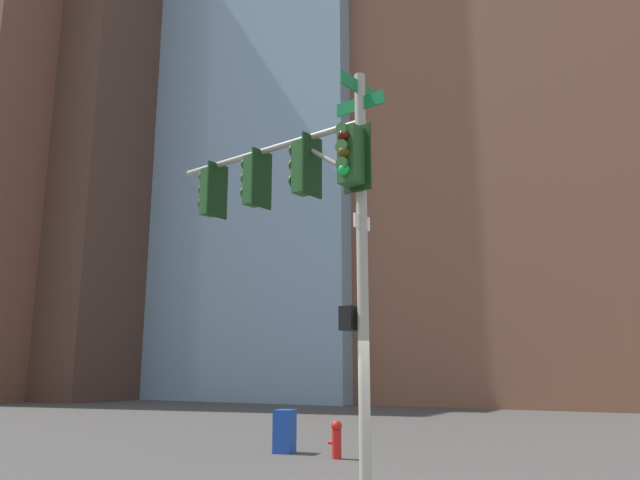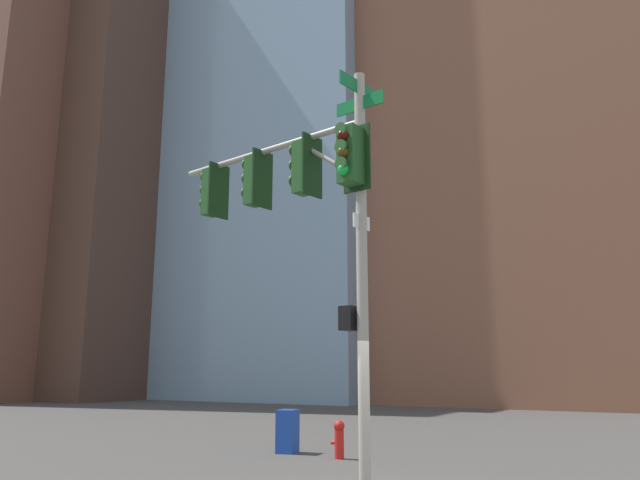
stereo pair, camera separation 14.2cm
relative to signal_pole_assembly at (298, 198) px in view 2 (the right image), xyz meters
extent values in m
cylinder|color=#9E998C|center=(-1.38, 0.19, -1.55)|extent=(0.19, 0.19, 7.17)
cylinder|color=#9E998C|center=(0.89, -0.20, 1.14)|extent=(4.55, 0.90, 0.12)
cylinder|color=#9E998C|center=(-0.56, 0.05, 0.69)|extent=(1.04, 0.26, 0.75)
cube|color=#0F6B33|center=(-1.38, 0.19, 1.79)|extent=(0.22, 1.13, 0.24)
cube|color=#0F6B33|center=(-1.38, 0.19, 1.49)|extent=(0.99, 0.20, 0.24)
cube|color=white|center=(-1.38, 0.19, -0.66)|extent=(0.11, 0.45, 0.24)
cube|color=#1E4C1E|center=(-0.12, -0.03, 0.58)|extent=(0.39, 0.39, 1.00)
cube|color=black|center=(-0.31, 0.00, 0.58)|extent=(0.13, 0.54, 1.16)
sphere|color=#470A07|center=(0.08, -0.06, 0.88)|extent=(0.20, 0.20, 0.20)
cylinder|color=#1E4C1E|center=(0.15, -0.08, 0.97)|extent=(0.08, 0.23, 0.23)
sphere|color=#F29E0C|center=(0.08, -0.06, 0.58)|extent=(0.20, 0.20, 0.20)
cylinder|color=#1E4C1E|center=(0.15, -0.08, 0.67)|extent=(0.08, 0.23, 0.23)
sphere|color=#0A3819|center=(0.08, -0.06, 0.28)|extent=(0.20, 0.20, 0.20)
cylinder|color=#1E4C1E|center=(0.15, -0.08, 0.37)|extent=(0.08, 0.23, 0.23)
cube|color=#1E4C1E|center=(1.14, -0.25, 0.58)|extent=(0.39, 0.39, 1.00)
cube|color=black|center=(0.95, -0.21, 0.58)|extent=(0.13, 0.54, 1.16)
sphere|color=red|center=(1.34, -0.28, 0.88)|extent=(0.20, 0.20, 0.20)
cylinder|color=#1E4C1E|center=(1.41, -0.29, 0.97)|extent=(0.08, 0.23, 0.23)
sphere|color=#4C330A|center=(1.34, -0.28, 0.58)|extent=(0.20, 0.20, 0.20)
cylinder|color=#1E4C1E|center=(1.41, -0.29, 0.67)|extent=(0.08, 0.23, 0.23)
sphere|color=#0A3819|center=(1.34, -0.28, 0.28)|extent=(0.20, 0.20, 0.20)
cylinder|color=#1E4C1E|center=(1.41, -0.29, 0.37)|extent=(0.08, 0.23, 0.23)
cube|color=#1E4C1E|center=(2.40, -0.47, 0.58)|extent=(0.39, 0.39, 1.00)
cube|color=black|center=(2.21, -0.43, 0.58)|extent=(0.13, 0.54, 1.16)
sphere|color=#470A07|center=(2.60, -0.50, 0.88)|extent=(0.20, 0.20, 0.20)
cylinder|color=#1E4C1E|center=(2.67, -0.51, 0.97)|extent=(0.08, 0.23, 0.23)
sphere|color=#4C330A|center=(2.60, -0.50, 0.58)|extent=(0.20, 0.20, 0.20)
cylinder|color=#1E4C1E|center=(2.67, -0.51, 0.67)|extent=(0.08, 0.23, 0.23)
sphere|color=green|center=(2.60, -0.50, 0.28)|extent=(0.20, 0.20, 0.20)
cylinder|color=#1E4C1E|center=(2.67, -0.51, 0.37)|extent=(0.08, 0.23, 0.23)
cube|color=#1E4C1E|center=(-1.33, 0.48, 0.44)|extent=(0.39, 0.39, 1.00)
cube|color=black|center=(-1.36, 0.29, 0.44)|extent=(0.54, 0.13, 1.16)
sphere|color=#470A07|center=(-1.29, 0.68, 0.74)|extent=(0.20, 0.20, 0.20)
cylinder|color=#1E4C1E|center=(-1.28, 0.75, 0.83)|extent=(0.23, 0.08, 0.23)
sphere|color=#4C330A|center=(-1.29, 0.68, 0.44)|extent=(0.20, 0.20, 0.20)
cylinder|color=#1E4C1E|center=(-1.28, 0.75, 0.53)|extent=(0.23, 0.08, 0.23)
sphere|color=green|center=(-1.29, 0.68, 0.14)|extent=(0.20, 0.20, 0.20)
cylinder|color=#1E4C1E|center=(-1.28, 0.75, 0.23)|extent=(0.23, 0.08, 0.23)
cube|color=black|center=(-1.14, 0.15, -2.26)|extent=(0.31, 0.40, 0.40)
cube|color=#EA5914|center=(-1.00, 0.12, -2.26)|extent=(0.06, 0.25, 0.28)
cylinder|color=red|center=(1.31, -4.09, -4.81)|extent=(0.22, 0.22, 0.65)
sphere|color=red|center=(1.31, -4.09, -4.39)|extent=(0.26, 0.26, 0.26)
cylinder|color=red|center=(1.47, -4.09, -4.78)|extent=(0.10, 0.09, 0.09)
cube|color=#193FA5|center=(2.94, -4.38, -4.61)|extent=(0.54, 0.63, 1.05)
cube|color=brown|center=(39.81, -21.91, 16.22)|extent=(18.17, 18.16, 42.72)
cube|color=brown|center=(2.83, -32.14, 10.10)|extent=(19.56, 15.36, 30.47)
cube|color=#7A99B2|center=(26.28, -40.02, 24.02)|extent=(31.30, 33.90, 58.31)
cube|color=#4C3328|center=(34.52, -25.72, 14.16)|extent=(16.25, 16.77, 38.60)
camera|label=1|loc=(-5.56, 9.32, -3.09)|focal=34.37mm
camera|label=2|loc=(-5.69, 9.26, -3.09)|focal=34.37mm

